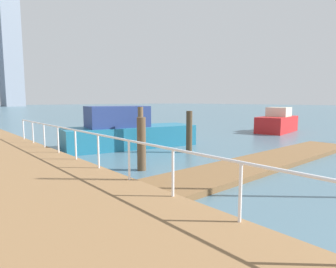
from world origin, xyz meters
TOP-DOWN VIEW (x-y plane):
  - ground_plane at (0.00, 20.00)m, footprint 300.00×300.00m
  - floating_dock at (2.98, 7.60)m, footprint 12.97×2.00m
  - boardwalk_railing at (-3.15, 7.21)m, footprint 0.06×22.56m
  - dock_piling_0 at (0.65, 12.90)m, footprint 0.26×0.26m
  - dock_piling_1 at (-1.39, 9.99)m, footprint 0.31×0.31m
  - dock_piling_2 at (2.36, 11.32)m, footprint 0.29×0.29m
  - moored_boat_1 at (0.95, 14.53)m, footprint 7.27×3.54m
  - moored_boat_2 at (13.91, 12.99)m, footprint 4.79×2.72m
  - skyline_tower_3 at (21.22, 133.16)m, footprint 7.63×9.22m

SIDE VIEW (x-z plane):
  - ground_plane at x=0.00m, z-range 0.00..0.00m
  - floating_dock at x=2.98m, z-range 0.00..0.18m
  - moored_boat_2 at x=13.91m, z-range -0.22..1.73m
  - moored_boat_1 at x=0.95m, z-range -0.26..1.94m
  - dock_piling_1 at x=-1.39m, z-range 0.00..1.91m
  - dock_piling_2 at x=2.36m, z-range 0.00..2.00m
  - dock_piling_0 at x=0.65m, z-range 0.00..2.19m
  - boardwalk_railing at x=-3.15m, z-range 0.70..1.78m
  - skyline_tower_3 at x=21.22m, z-range 0.00..45.11m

